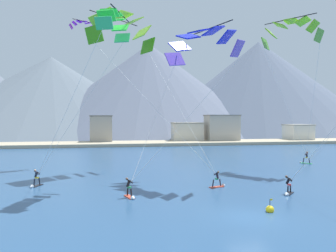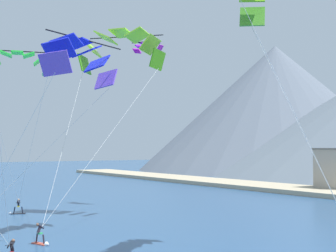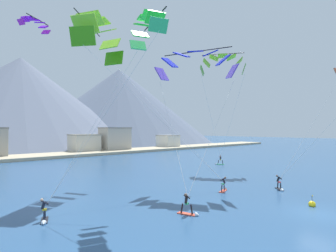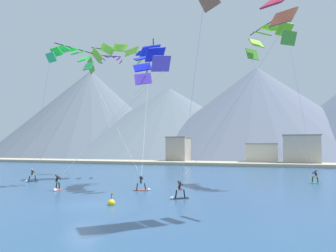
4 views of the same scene
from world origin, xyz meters
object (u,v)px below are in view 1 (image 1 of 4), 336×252
Objects in this scene: kitesurfer_far_left at (288,189)px; parafoil_kite_far_right at (114,23)px; parafoil_kite_near_trail at (291,30)px; race_marker_buoy at (270,210)px; kitesurfer_near_trail at (305,160)px; parafoil_kite_mid_center at (122,27)px; kitesurfer_mid_center at (219,182)px; kitesurfer_far_right at (35,182)px; kitesurfer_near_lead at (130,192)px; parafoil_kite_near_lead at (202,42)px; parafoil_kite_distant_high_outer at (84,24)px.

parafoil_kite_far_right reaches higher than kitesurfer_far_left.
parafoil_kite_near_trail is 26.40m from race_marker_buoy.
kitesurfer_near_trail is at bearing 41.31° from parafoil_kite_near_trail.
race_marker_buoy is (9.29, -19.08, -16.97)m from parafoil_kite_mid_center.
kitesurfer_mid_center is at bearing -144.46° from parafoil_kite_near_trail.
parafoil_kite_mid_center reaches higher than kitesurfer_far_right.
kitesurfer_mid_center is at bearing 96.00° from race_marker_buoy.
kitesurfer_near_trail is 0.10× the size of parafoil_kite_mid_center.
parafoil_kite_near_lead reaches higher than kitesurfer_near_lead.
parafoil_kite_near_trail is 20.67m from parafoil_kite_mid_center.
parafoil_kite_near_lead is at bearing -156.74° from parafoil_kite_near_trail.
kitesurfer_mid_center is 28.64m from parafoil_kite_distant_high_outer.
parafoil_kite_mid_center is 10.38m from parafoil_kite_far_right.
parafoil_kite_far_right is at bearing -96.00° from parafoil_kite_mid_center.
kitesurfer_near_lead is 1.02× the size of kitesurfer_near_trail.
parafoil_kite_mid_center reaches higher than kitesurfer_near_lead.
kitesurfer_near_trail is at bearing -8.45° from parafoil_kite_distant_high_outer.
parafoil_kite_far_right is at bearing -165.71° from parafoil_kite_near_lead.
parafoil_kite_distant_high_outer is at bearing 104.34° from kitesurfer_near_lead.
parafoil_kite_far_right reaches higher than kitesurfer_mid_center.
parafoil_kite_near_trail is 1.19× the size of parafoil_kite_far_right.
race_marker_buoy is (1.67, -11.24, -13.80)m from parafoil_kite_near_lead.
parafoil_kite_near_lead is (-0.81, 3.09, 13.52)m from kitesurfer_mid_center.
kitesurfer_far_right is 33.75m from parafoil_kite_near_trail.
parafoil_kite_distant_high_outer reaches higher than parafoil_kite_mid_center.
parafoil_kite_near_lead reaches higher than race_marker_buoy.
kitesurfer_far_left is 33.34m from parafoil_kite_distant_high_outer.
parafoil_kite_distant_high_outer is (3.33, 14.12, 18.54)m from kitesurfer_far_right.
parafoil_kite_mid_center is (-7.62, 7.84, 3.18)m from parafoil_kite_near_lead.
parafoil_kite_near_trail is (12.92, 5.56, 3.19)m from parafoil_kite_near_lead.
kitesurfer_near_lead reaches higher than race_marker_buoy.
kitesurfer_near_trail reaches higher than kitesurfer_far_left.
parafoil_kite_far_right is at bearing 162.01° from kitesurfer_far_left.
parafoil_kite_mid_center is 27.17m from race_marker_buoy.
parafoil_kite_near_trail reaches higher than parafoil_kite_far_right.
kitesurfer_far_left is at bearing -4.54° from kitesurfer_near_lead.
parafoil_kite_mid_center is at bearing 115.96° from race_marker_buoy.
kitesurfer_far_left is 0.12× the size of parafoil_kite_near_lead.
parafoil_kite_far_right is at bearing 108.74° from kitesurfer_near_lead.
parafoil_kite_mid_center is at bearing 90.67° from kitesurfer_near_lead.
parafoil_kite_near_trail is 16.73× the size of race_marker_buoy.
parafoil_kite_near_trail is at bearing 29.11° from kitesurfer_near_lead.
parafoil_kite_far_right is at bearing 174.68° from kitesurfer_mid_center.
kitesurfer_far_left is at bearing -120.80° from parafoil_kite_near_trail.
kitesurfer_mid_center is at bearing 18.07° from kitesurfer_near_lead.
parafoil_kite_mid_center is 1.22× the size of parafoil_kite_far_right.
parafoil_kite_distant_high_outer is (-4.94, 6.31, 1.85)m from parafoil_kite_mid_center.
kitesurfer_far_left is at bearing -17.99° from parafoil_kite_far_right.
kitesurfer_mid_center is at bearing -5.32° from parafoil_kite_far_right.
kitesurfer_mid_center is 0.12× the size of parafoil_kite_far_right.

